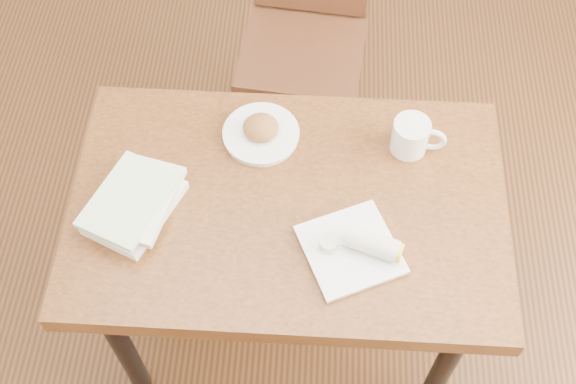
# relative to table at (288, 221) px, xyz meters

# --- Properties ---
(ground) EXTENTS (4.00, 5.00, 0.01)m
(ground) POSITION_rel_table_xyz_m (0.00, 0.00, -0.66)
(ground) COLOR #472814
(ground) RESTS_ON ground
(table) EXTENTS (1.13, 0.72, 0.75)m
(table) POSITION_rel_table_xyz_m (0.00, 0.00, 0.00)
(table) COLOR brown
(table) RESTS_ON ground
(chair_far) EXTENTS (0.46, 0.46, 0.95)m
(chair_far) POSITION_rel_table_xyz_m (0.01, 0.87, -0.11)
(chair_far) COLOR #452213
(chair_far) RESTS_ON ground
(plate_scone) EXTENTS (0.21, 0.21, 0.07)m
(plate_scone) POSITION_rel_table_xyz_m (-0.09, 0.21, 0.11)
(plate_scone) COLOR white
(plate_scone) RESTS_ON table
(coffee_mug) EXTENTS (0.15, 0.10, 0.10)m
(coffee_mug) POSITION_rel_table_xyz_m (0.32, 0.19, 0.15)
(coffee_mug) COLOR white
(coffee_mug) RESTS_ON table
(plate_burrito) EXTENTS (0.29, 0.29, 0.07)m
(plate_burrito) POSITION_rel_table_xyz_m (0.18, -0.13, 0.12)
(plate_burrito) COLOR white
(plate_burrito) RESTS_ON table
(book_stack) EXTENTS (0.26, 0.30, 0.07)m
(book_stack) POSITION_rel_table_xyz_m (-0.39, -0.04, 0.13)
(book_stack) COLOR white
(book_stack) RESTS_ON table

